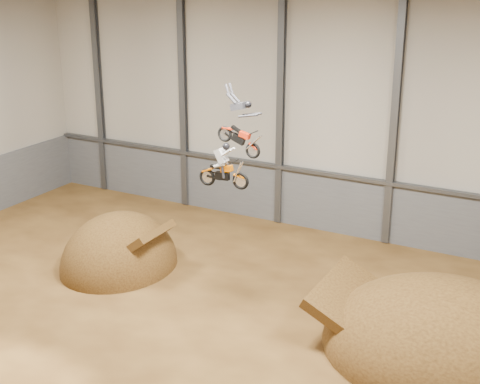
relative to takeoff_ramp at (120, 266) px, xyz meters
name	(u,v)px	position (x,y,z in m)	size (l,w,h in m)	color
floor	(197,355)	(7.94, -5.20, 0.00)	(40.00, 40.00, 0.00)	#4C3014
back_wall	(337,114)	(7.94, 9.80, 7.00)	(40.00, 0.10, 14.00)	#B4AC9F
lower_band_back	(332,203)	(7.94, 9.70, 1.75)	(39.80, 0.18, 3.50)	slate
steel_rail	(332,174)	(7.94, 9.55, 3.55)	(39.80, 0.35, 0.20)	#47494F
steel_column_0	(99,89)	(-8.72, 9.60, 7.00)	(0.40, 0.36, 13.90)	#47494F
steel_column_1	(183,98)	(-2.06, 9.60, 7.00)	(0.40, 0.36, 13.90)	#47494F
steel_column_2	(281,109)	(4.61, 9.60, 7.00)	(0.40, 0.36, 13.90)	#47494F
steel_column_3	(394,121)	(11.28, 9.60, 7.00)	(0.40, 0.36, 13.90)	#47494F
takeoff_ramp	(120,266)	(0.00, 0.00, 0.00)	(5.71, 6.59, 5.71)	#39230E
landing_ramp	(444,353)	(16.68, -0.35, 0.00)	(10.00, 8.85, 5.77)	#39230E
fmx_rider_a	(224,163)	(7.33, -1.81, 7.07)	(2.32, 0.88, 2.10)	#E06400
fmx_rider_b	(236,121)	(7.58, -1.19, 8.78)	(2.82, 0.81, 2.42)	#AD250C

